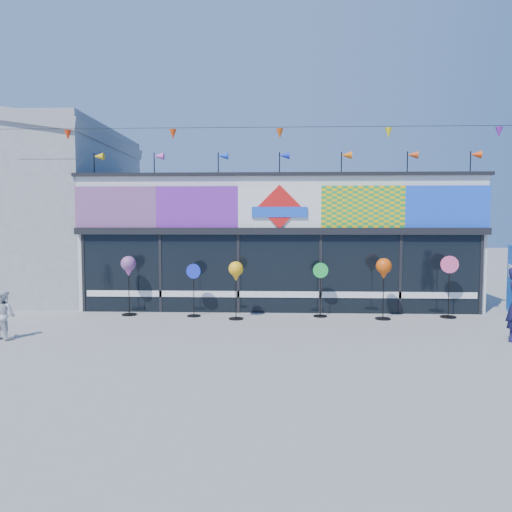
# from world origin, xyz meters

# --- Properties ---
(ground) EXTENTS (80.00, 80.00, 0.00)m
(ground) POSITION_xyz_m (0.00, 0.00, 0.00)
(ground) COLOR gray
(ground) RESTS_ON ground
(kite_shop) EXTENTS (16.00, 5.70, 5.31)m
(kite_shop) POSITION_xyz_m (0.00, 5.94, 2.05)
(kite_shop) COLOR silver
(kite_shop) RESTS_ON ground
(neighbour_building) EXTENTS (8.18, 7.20, 6.87)m
(neighbour_building) POSITION_xyz_m (-10.00, 7.00, 3.20)
(neighbour_building) COLOR #9D9FA2
(neighbour_building) RESTS_ON ground
(spinner_0) EXTENTS (0.43, 0.43, 1.70)m
(spinner_0) POSITION_xyz_m (-4.30, 2.88, 1.36)
(spinner_0) COLOR black
(spinner_0) RESTS_ON ground
(spinner_1) EXTENTS (0.42, 0.38, 1.49)m
(spinner_1) POSITION_xyz_m (-2.41, 2.77, 0.79)
(spinner_1) COLOR black
(spinner_1) RESTS_ON ground
(spinner_2) EXTENTS (0.40, 0.40, 1.59)m
(spinner_2) POSITION_xyz_m (-1.19, 2.40, 1.28)
(spinner_2) COLOR black
(spinner_2) RESTS_ON ground
(spinner_3) EXTENTS (0.43, 0.39, 1.52)m
(spinner_3) POSITION_xyz_m (1.16, 2.87, 0.81)
(spinner_3) COLOR black
(spinner_3) RESTS_ON ground
(spinner_4) EXTENTS (0.43, 0.43, 1.68)m
(spinner_4) POSITION_xyz_m (2.84, 2.56, 1.35)
(spinner_4) COLOR black
(spinner_4) RESTS_ON ground
(spinner_5) EXTENTS (0.49, 0.44, 1.73)m
(spinner_5) POSITION_xyz_m (4.72, 2.87, 0.91)
(spinner_5) COLOR black
(spinner_5) RESTS_ON ground
(child) EXTENTS (0.62, 0.50, 1.12)m
(child) POSITION_xyz_m (-6.29, -0.11, 0.56)
(child) COLOR silver
(child) RESTS_ON ground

